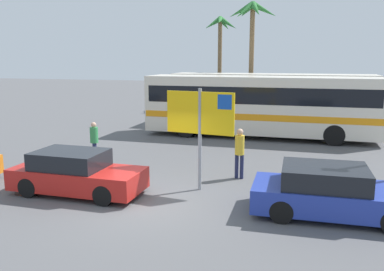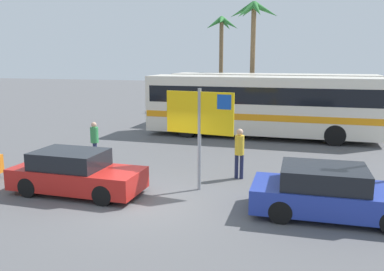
{
  "view_description": "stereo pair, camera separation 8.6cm",
  "coord_description": "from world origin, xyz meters",
  "px_view_note": "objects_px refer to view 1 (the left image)",
  "views": [
    {
      "loc": [
        4.39,
        -10.15,
        4.1
      ],
      "look_at": [
        0.37,
        3.86,
        1.3
      ],
      "focal_mm": 37.8,
      "sensor_mm": 36.0,
      "label": 1
    },
    {
      "loc": [
        4.47,
        -10.12,
        4.1
      ],
      "look_at": [
        0.37,
        3.86,
        1.3
      ],
      "focal_mm": 37.8,
      "sensor_mm": 36.0,
      "label": 2
    }
  ],
  "objects_px": {
    "pedestrian_near_sign": "(94,139)",
    "ferry_sign": "(201,117)",
    "bus_rear_coach": "(271,97)",
    "car_blue": "(331,192)",
    "pedestrian_by_bus": "(240,149)",
    "bus_front_coach": "(260,103)",
    "car_red": "(76,173)"
  },
  "relations": [
    {
      "from": "car_red",
      "to": "pedestrian_by_bus",
      "type": "distance_m",
      "value": 5.43
    },
    {
      "from": "bus_rear_coach",
      "to": "car_red",
      "type": "bearing_deg",
      "value": -107.81
    },
    {
      "from": "pedestrian_near_sign",
      "to": "car_blue",
      "type": "bearing_deg",
      "value": 139.21
    },
    {
      "from": "pedestrian_near_sign",
      "to": "bus_rear_coach",
      "type": "bearing_deg",
      "value": -139.37
    },
    {
      "from": "pedestrian_by_bus",
      "to": "pedestrian_near_sign",
      "type": "bearing_deg",
      "value": -90.78
    },
    {
      "from": "car_red",
      "to": "pedestrian_near_sign",
      "type": "xyz_separation_m",
      "value": [
        -1.41,
        3.63,
        0.31
      ]
    },
    {
      "from": "ferry_sign",
      "to": "pedestrian_near_sign",
      "type": "xyz_separation_m",
      "value": [
        -5.0,
        2.24,
        -1.38
      ]
    },
    {
      "from": "ferry_sign",
      "to": "pedestrian_by_bus",
      "type": "distance_m",
      "value": 2.23
    },
    {
      "from": "pedestrian_by_bus",
      "to": "bus_rear_coach",
      "type": "bearing_deg",
      "value": -174.16
    },
    {
      "from": "pedestrian_by_bus",
      "to": "car_red",
      "type": "bearing_deg",
      "value": -51.28
    },
    {
      "from": "car_blue",
      "to": "pedestrian_near_sign",
      "type": "bearing_deg",
      "value": 157.68
    },
    {
      "from": "bus_rear_coach",
      "to": "car_blue",
      "type": "bearing_deg",
      "value": -78.36
    },
    {
      "from": "bus_rear_coach",
      "to": "pedestrian_by_bus",
      "type": "relative_size",
      "value": 6.78
    },
    {
      "from": "car_red",
      "to": "pedestrian_near_sign",
      "type": "relative_size",
      "value": 2.51
    },
    {
      "from": "bus_front_coach",
      "to": "ferry_sign",
      "type": "height_order",
      "value": "ferry_sign"
    },
    {
      "from": "bus_rear_coach",
      "to": "pedestrian_near_sign",
      "type": "xyz_separation_m",
      "value": [
        -5.95,
        -10.53,
        -0.84
      ]
    },
    {
      "from": "bus_rear_coach",
      "to": "car_blue",
      "type": "height_order",
      "value": "bus_rear_coach"
    },
    {
      "from": "pedestrian_by_bus",
      "to": "pedestrian_near_sign",
      "type": "height_order",
      "value": "pedestrian_by_bus"
    },
    {
      "from": "ferry_sign",
      "to": "pedestrian_near_sign",
      "type": "distance_m",
      "value": 5.65
    },
    {
      "from": "bus_rear_coach",
      "to": "car_blue",
      "type": "distance_m",
      "value": 14.23
    },
    {
      "from": "ferry_sign",
      "to": "car_blue",
      "type": "bearing_deg",
      "value": -9.44
    },
    {
      "from": "pedestrian_by_bus",
      "to": "bus_front_coach",
      "type": "bearing_deg",
      "value": -172.47
    },
    {
      "from": "bus_rear_coach",
      "to": "car_red",
      "type": "xyz_separation_m",
      "value": [
        -4.55,
        -14.16,
        -1.15
      ]
    },
    {
      "from": "bus_front_coach",
      "to": "bus_rear_coach",
      "type": "distance_m",
      "value": 3.56
    },
    {
      "from": "bus_front_coach",
      "to": "car_red",
      "type": "xyz_separation_m",
      "value": [
        -4.32,
        -10.61,
        -1.15
      ]
    },
    {
      "from": "bus_rear_coach",
      "to": "car_red",
      "type": "relative_size",
      "value": 2.93
    },
    {
      "from": "pedestrian_near_sign",
      "to": "ferry_sign",
      "type": "bearing_deg",
      "value": 135.97
    },
    {
      "from": "bus_rear_coach",
      "to": "ferry_sign",
      "type": "relative_size",
      "value": 3.7
    },
    {
      "from": "bus_rear_coach",
      "to": "pedestrian_by_bus",
      "type": "bearing_deg",
      "value": -90.01
    },
    {
      "from": "bus_front_coach",
      "to": "pedestrian_by_bus",
      "type": "xyz_separation_m",
      "value": [
        0.23,
        -7.67,
        -0.75
      ]
    },
    {
      "from": "ferry_sign",
      "to": "car_red",
      "type": "bearing_deg",
      "value": -151.92
    },
    {
      "from": "bus_rear_coach",
      "to": "ferry_sign",
      "type": "height_order",
      "value": "ferry_sign"
    }
  ]
}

